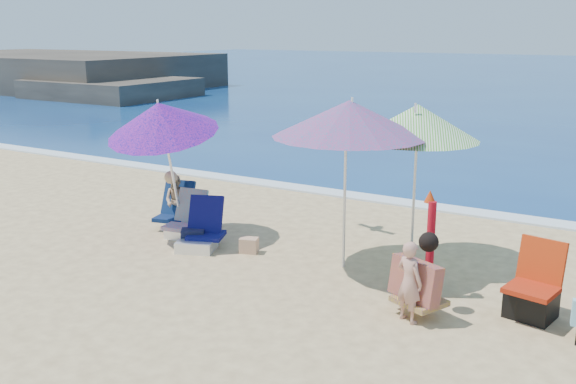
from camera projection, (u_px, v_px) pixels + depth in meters
The scene contains 16 objects.
ground at pixel (268, 295), 8.27m from camera, with size 120.00×120.00×0.00m.
foam at pixel (409, 203), 12.52m from camera, with size 120.00×0.50×0.04m.
headland at pixel (56, 77), 38.07m from camera, with size 20.50×11.50×2.60m.
umbrella_turquoise at pixel (349, 119), 8.71m from camera, with size 2.23×2.23×2.42m.
umbrella_striped at pixel (417, 122), 9.01m from camera, with size 2.29×2.29×2.33m.
umbrella_blue at pixel (161, 118), 10.02m from camera, with size 2.03×2.09×2.39m.
furled_umbrella at pixel (430, 239), 8.05m from camera, with size 0.20×0.19×1.37m.
chair_navy at pixel (201, 235), 9.99m from camera, with size 0.75×0.92×0.77m.
chair_rainbow at pixel (186, 225), 10.56m from camera, with size 0.64×0.73×0.74m.
camp_chair_left at pixel (533, 295), 7.55m from camera, with size 0.62×0.72×0.93m.
person_center at pixel (414, 280), 7.49m from camera, with size 0.74×0.70×0.98m.
person_left at pixel (176, 201), 11.00m from camera, with size 0.68×0.74×1.01m.
bag_navy_a at pixel (193, 238), 10.08m from camera, with size 0.44×0.41×0.28m.
bag_black_a at pixel (182, 221), 11.02m from camera, with size 0.34×0.27×0.23m.
bag_tan at pixel (249, 245), 9.80m from camera, with size 0.31×0.26×0.23m.
bag_navy_b at pixel (416, 276), 8.45m from camera, with size 0.53×0.48×0.32m.
Camera 1 is at (4.14, -6.49, 3.30)m, focal length 40.32 mm.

